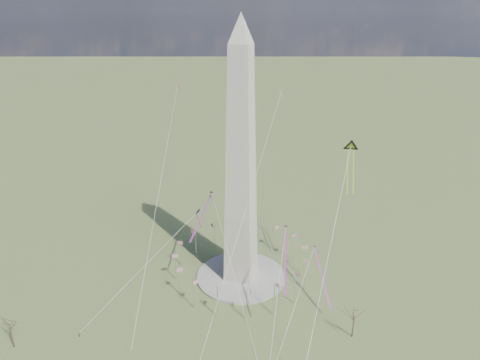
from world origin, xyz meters
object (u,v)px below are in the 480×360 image
(washington_monument, at_px, (241,166))
(person_west, at_px, (79,335))
(tree_near, at_px, (354,315))
(kite_delta_black, at_px, (351,149))

(washington_monument, xyz_separation_m, person_west, (-40.27, -49.55, -47.21))
(tree_near, relative_size, person_west, 8.35)
(washington_monument, distance_m, kite_delta_black, 41.14)
(person_west, bearing_deg, kite_delta_black, -127.52)
(washington_monument, relative_size, person_west, 67.62)
(tree_near, distance_m, kite_delta_black, 58.44)
(washington_monument, bearing_deg, kite_delta_black, 22.92)
(person_west, xyz_separation_m, kite_delta_black, (77.83, 65.44, 52.62))
(kite_delta_black, bearing_deg, washington_monument, 15.40)
(tree_near, xyz_separation_m, person_west, (-86.14, -28.54, -8.06))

